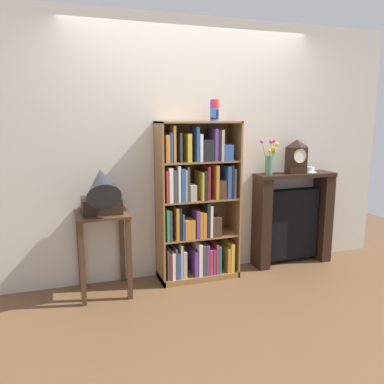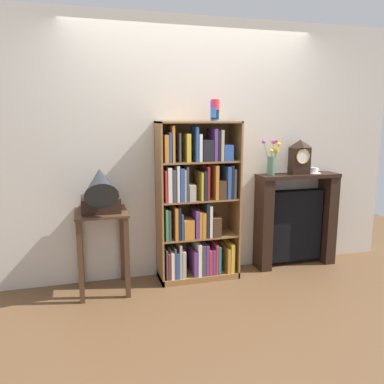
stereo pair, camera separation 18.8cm
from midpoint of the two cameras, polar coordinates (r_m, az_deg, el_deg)
name	(u,v)px [view 1 (the left image)]	position (r m, az deg, el deg)	size (l,w,h in m)	color
ground_plane	(201,281)	(4.06, -0.04, -12.93)	(7.38, 6.40, 0.02)	brown
wall_back	(200,150)	(4.05, -0.18, 6.24)	(4.38, 0.08, 2.60)	beige
bookshelf	(196,210)	(3.90, -0.75, -2.60)	(0.80, 0.34, 1.59)	olive
cup_stack	(214,110)	(3.87, 1.90, 11.88)	(0.09, 0.09, 0.21)	blue
side_table_left	(103,236)	(3.72, -14.37, -6.23)	(0.47, 0.48, 0.78)	#472D1C
gramophone	(102,191)	(3.52, -14.59, 0.20)	(0.35, 0.52, 0.51)	black
fireplace_mantel	(292,219)	(4.49, 13.28, -3.87)	(0.90, 0.27, 1.03)	black
mantel_clock	(297,156)	(4.35, 13.88, 5.09)	(0.21, 0.14, 0.37)	black
flower_vase	(270,159)	(4.19, 10.09, 4.78)	(0.19, 0.12, 0.37)	#4C7A60
teacup_with_saucer	(310,170)	(4.47, 15.73, 3.11)	(0.16, 0.16, 0.06)	white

